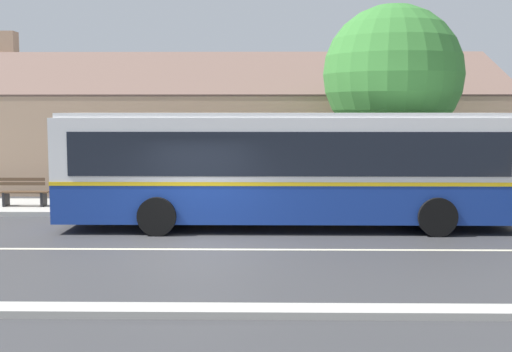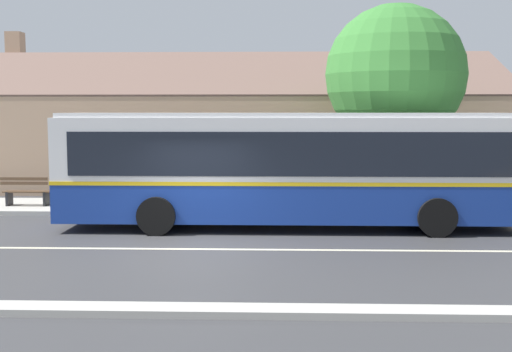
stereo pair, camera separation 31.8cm
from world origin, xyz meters
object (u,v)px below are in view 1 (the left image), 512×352
Objects in this scene: transit_bus at (287,166)px; bench_by_building at (24,194)px; street_tree_primary at (393,75)px; bench_down_street at (162,194)px.

transit_bus is 8.10× the size of bench_by_building.
transit_bus is 5.92m from street_tree_primary.
transit_bus is at bearing -18.36° from bench_by_building.
street_tree_primary reaches higher than transit_bus.
street_tree_primary is at bearing 5.44° from bench_by_building.
bench_down_street is 0.24× the size of street_tree_primary.
bench_down_street is at bearing -2.40° from bench_by_building.
transit_bus reaches higher than bench_by_building.
transit_bus is 8.83m from bench_by_building.
transit_bus is at bearing -132.57° from street_tree_primary.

